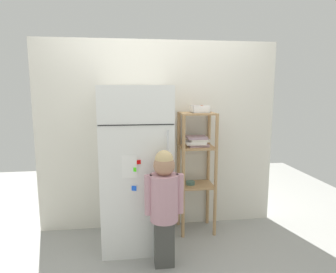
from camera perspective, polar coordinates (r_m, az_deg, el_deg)
The scene contains 6 objects.
ground_plane at distance 3.32m, azimuth -0.99°, elevation -19.49°, with size 6.00×6.00×0.00m, color #999993.
kitchen_wall_back at distance 3.34m, azimuth -1.79°, elevation 0.07°, with size 2.71×0.03×2.13m, color silver.
refrigerator at distance 3.02m, azimuth -6.16°, elevation -5.81°, with size 0.69×0.71×1.63m.
child_standing at distance 2.63m, azimuth -0.76°, elevation -11.76°, with size 0.35×0.26×1.07m.
pantry_shelf_unit at distance 3.25m, azimuth 5.60°, elevation -4.01°, with size 0.39×0.34×1.34m.
fruit_bin at distance 3.21m, azimuth 6.30°, elevation 5.28°, with size 0.18×0.18×0.08m.
Camera 1 is at (-0.33, -2.90, 1.58)m, focal length 31.32 mm.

